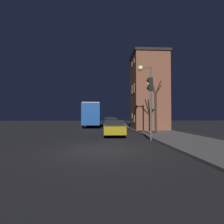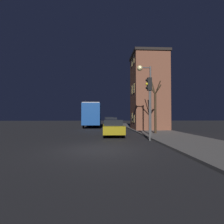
{
  "view_description": "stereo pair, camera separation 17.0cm",
  "coord_description": "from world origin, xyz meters",
  "px_view_note": "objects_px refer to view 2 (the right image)",
  "views": [
    {
      "loc": [
        0.05,
        -8.92,
        1.68
      ],
      "look_at": [
        1.32,
        12.69,
        2.23
      ],
      "focal_mm": 28.0,
      "sensor_mm": 36.0,
      "label": 1
    },
    {
      "loc": [
        0.22,
        -8.93,
        1.68
      ],
      "look_at": [
        1.32,
        12.69,
        2.23
      ],
      "focal_mm": 28.0,
      "sensor_mm": 36.0,
      "label": 2
    }
  ],
  "objects_px": {
    "bus": "(93,113)",
    "car_mid_lane": "(111,123)",
    "streetlamp": "(145,85)",
    "traffic_light": "(149,95)",
    "car_far_lane": "(109,121)",
    "car_near_lane": "(113,127)",
    "bare_tree": "(155,106)"
  },
  "relations": [
    {
      "from": "bus",
      "to": "car_mid_lane",
      "type": "relative_size",
      "value": 2.28
    },
    {
      "from": "streetlamp",
      "to": "bus",
      "type": "xyz_separation_m",
      "value": [
        -5.21,
        13.85,
        -2.16
      ]
    },
    {
      "from": "traffic_light",
      "to": "car_far_lane",
      "type": "relative_size",
      "value": 0.97
    },
    {
      "from": "traffic_light",
      "to": "streetlamp",
      "type": "bearing_deg",
      "value": 82.16
    },
    {
      "from": "streetlamp",
      "to": "car_mid_lane",
      "type": "height_order",
      "value": "streetlamp"
    },
    {
      "from": "traffic_light",
      "to": "car_mid_lane",
      "type": "distance_m",
      "value": 13.0
    },
    {
      "from": "bus",
      "to": "car_mid_lane",
      "type": "height_order",
      "value": "bus"
    },
    {
      "from": "streetlamp",
      "to": "car_near_lane",
      "type": "distance_m",
      "value": 4.57
    },
    {
      "from": "car_near_lane",
      "to": "car_mid_lane",
      "type": "bearing_deg",
      "value": 88.27
    },
    {
      "from": "car_mid_lane",
      "to": "car_far_lane",
      "type": "height_order",
      "value": "car_far_lane"
    },
    {
      "from": "car_near_lane",
      "to": "bus",
      "type": "bearing_deg",
      "value": 100.85
    },
    {
      "from": "car_mid_lane",
      "to": "bus",
      "type": "bearing_deg",
      "value": 127.71
    },
    {
      "from": "streetlamp",
      "to": "traffic_light",
      "type": "relative_size",
      "value": 1.33
    },
    {
      "from": "bus",
      "to": "car_far_lane",
      "type": "xyz_separation_m",
      "value": [
        2.77,
        4.5,
        -1.35
      ]
    },
    {
      "from": "bus",
      "to": "car_near_lane",
      "type": "distance_m",
      "value": 13.39
    },
    {
      "from": "streetlamp",
      "to": "traffic_light",
      "type": "xyz_separation_m",
      "value": [
        -0.33,
        -2.37,
        -1.18
      ]
    },
    {
      "from": "car_far_lane",
      "to": "bus",
      "type": "bearing_deg",
      "value": -121.63
    },
    {
      "from": "traffic_light",
      "to": "car_near_lane",
      "type": "relative_size",
      "value": 0.97
    },
    {
      "from": "car_mid_lane",
      "to": "car_far_lane",
      "type": "distance_m",
      "value": 8.12
    },
    {
      "from": "streetlamp",
      "to": "car_far_lane",
      "type": "xyz_separation_m",
      "value": [
        -2.43,
        18.35,
        -3.51
      ]
    },
    {
      "from": "bus",
      "to": "car_far_lane",
      "type": "bearing_deg",
      "value": 58.37
    },
    {
      "from": "bare_tree",
      "to": "bus",
      "type": "relative_size",
      "value": 0.53
    },
    {
      "from": "bare_tree",
      "to": "car_near_lane",
      "type": "xyz_separation_m",
      "value": [
        -3.99,
        -0.86,
        -1.9
      ]
    },
    {
      "from": "bus",
      "to": "car_mid_lane",
      "type": "bearing_deg",
      "value": -52.29
    },
    {
      "from": "traffic_light",
      "to": "car_far_lane",
      "type": "height_order",
      "value": "traffic_light"
    },
    {
      "from": "bare_tree",
      "to": "bus",
      "type": "xyz_separation_m",
      "value": [
        -6.5,
        12.21,
        -0.46
      ]
    },
    {
      "from": "streetlamp",
      "to": "bus",
      "type": "height_order",
      "value": "streetlamp"
    },
    {
      "from": "bare_tree",
      "to": "car_near_lane",
      "type": "bearing_deg",
      "value": -167.78
    },
    {
      "from": "bus",
      "to": "streetlamp",
      "type": "bearing_deg",
      "value": -69.39
    },
    {
      "from": "streetlamp",
      "to": "bare_tree",
      "type": "relative_size",
      "value": 1.18
    },
    {
      "from": "car_far_lane",
      "to": "car_mid_lane",
      "type": "bearing_deg",
      "value": -89.87
    },
    {
      "from": "car_near_lane",
      "to": "streetlamp",
      "type": "bearing_deg",
      "value": -15.94
    }
  ]
}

